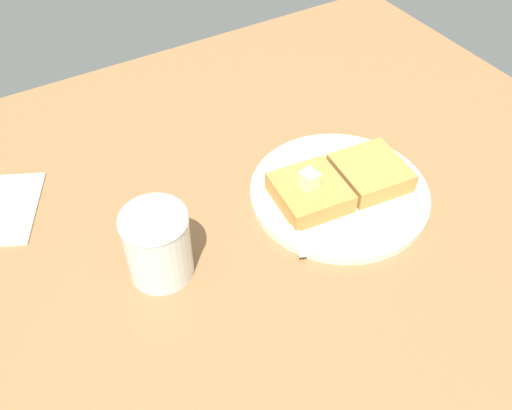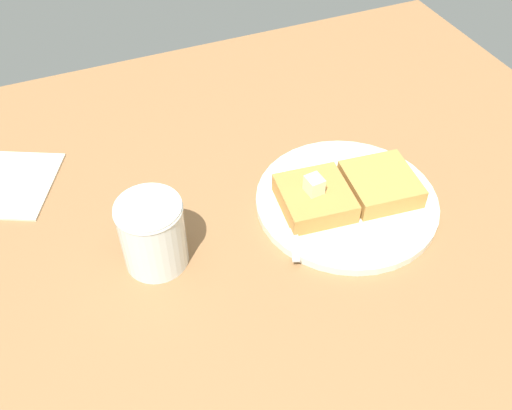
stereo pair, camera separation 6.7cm
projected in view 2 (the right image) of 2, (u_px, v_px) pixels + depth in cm
name	position (u px, v px, depth cm)	size (l,w,h in cm)	color
table_surface	(311.00, 236.00, 71.16)	(95.11, 95.11, 2.08)	olive
plate	(346.00, 201.00, 73.12)	(23.27, 23.27, 1.12)	silver
toast_slice_left	(315.00, 198.00, 70.94)	(8.45, 8.74, 2.63)	#BF813C
toast_slice_middle	(381.00, 184.00, 72.73)	(8.45, 8.74, 2.63)	#B2843E
butter_pat_primary	(314.00, 185.00, 69.17)	(2.13, 1.92, 2.13)	beige
fork	(292.00, 205.00, 71.69)	(7.28, 15.39, 0.36)	silver
syrup_jar	(153.00, 235.00, 64.17)	(7.61, 7.61, 8.89)	#542711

